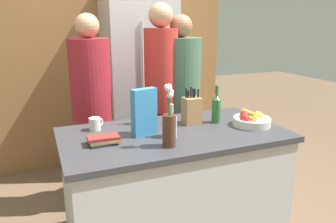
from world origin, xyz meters
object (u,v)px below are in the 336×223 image
Objects in this scene: refrigerator at (139,82)px; knife_block at (192,110)px; flower_vase at (169,124)px; person_at_sink at (92,104)px; person_in_blue at (161,92)px; cereal_box at (144,112)px; bottle_oil at (216,108)px; bottle_vinegar at (141,111)px; coffee_mug at (95,124)px; book_stack at (103,140)px; person_in_red_tee at (180,98)px; bottle_wine at (171,124)px; fruit_bowl at (251,120)px.

refrigerator is 7.17× the size of knife_block.
person_at_sink reaches higher than flower_vase.
person_in_blue is at bearing -92.31° from refrigerator.
bottle_oil is (0.59, 0.06, -0.05)m from cereal_box.
bottle_oil is 0.56m from bottle_vinegar.
book_stack is at bearing -90.71° from coffee_mug.
bottle_vinegar is (-0.35, 0.13, -0.01)m from knife_block.
coffee_mug is (-0.71, -1.23, -0.05)m from refrigerator.
flower_vase is 0.23× the size of person_at_sink.
book_stack is 0.82× the size of bottle_vinegar.
knife_block is 0.16× the size of person_in_red_tee.
coffee_mug is at bearing 126.37° from flower_vase.
knife_block is at bearing 40.19° from bottle_wine.
person_in_red_tee is (0.18, 0.60, -0.05)m from knife_block.
refrigerator is at bearing 60.00° from coffee_mug.
bottle_oil reaches higher than bottle_wine.
refrigerator is 1.40m from bottle_oil.
flower_vase is at bearing -121.16° from person_in_blue.
bottle_vinegar is 0.70m from person_in_red_tee.
bottle_oil is at bearing -41.15° from person_at_sink.
refrigerator is 1.11× the size of person_in_blue.
refrigerator reaches higher than bottle_oil.
fruit_bowl is at bearing 0.74° from bottle_wine.
cereal_box is at bearing -164.98° from knife_block.
fruit_bowl is at bearing -28.31° from knife_block.
bottle_vinegar is (0.35, 0.31, 0.07)m from book_stack.
person_in_blue is (-0.02, 0.59, 0.02)m from knife_block.
bottle_wine is at bearing 62.84° from flower_vase.
person_in_red_tee is at bearing -4.93° from person_at_sink.
person_at_sink is (0.07, 0.55, 0.01)m from coffee_mug.
cereal_box is at bearing -38.23° from coffee_mug.
book_stack is 0.11× the size of person_in_blue.
knife_block is 0.38m from bottle_vinegar.
cereal_box is 0.38m from coffee_mug.
flower_vase is 0.18m from bottle_wine.
fruit_bowl is 0.16× the size of person_in_red_tee.
bottle_vinegar is at bearing 161.46° from bottle_oil.
person_at_sink reaches higher than bottle_oil.
fruit_bowl is 0.87× the size of cereal_box.
book_stack is 0.12× the size of person_in_red_tee.
bottle_wine is 0.92m from person_in_red_tee.
refrigerator is 18.34× the size of coffee_mug.
bottle_oil is at bearing 6.14° from cereal_box.
flower_vase is 1.74× the size of bottle_wine.
bottle_vinegar is 0.14× the size of person_at_sink.
bottle_wine is at bearing -179.26° from fruit_bowl.
person_in_blue is at bearing 107.40° from bottle_oil.
knife_block is at bearing 151.69° from fruit_bowl.
knife_block is 0.19m from bottle_oil.
book_stack is at bearing -115.07° from refrigerator.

